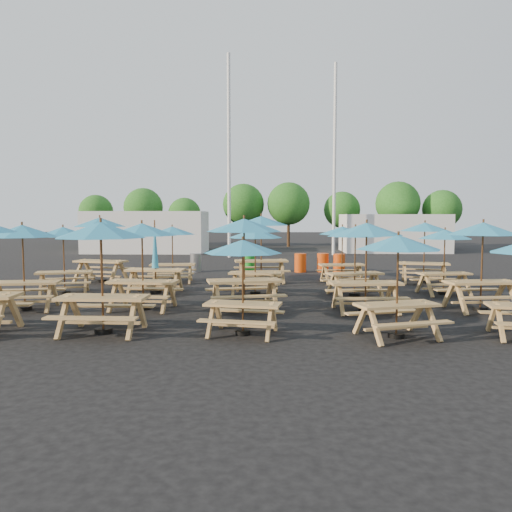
{
  "coord_description": "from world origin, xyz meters",
  "views": [
    {
      "loc": [
        0.55,
        -15.92,
        2.52
      ],
      "look_at": [
        0.0,
        1.5,
        1.1
      ],
      "focal_mm": 35.0,
      "sensor_mm": 36.0,
      "label": 1
    }
  ],
  "objects_px": {
    "picnic_unit_10": "(255,238)",
    "waste_bin_2": "(300,263)",
    "picnic_unit_14": "(355,236)",
    "picnic_unit_2": "(63,236)",
    "picnic_unit_19": "(425,231)",
    "picnic_unit_7": "(172,234)",
    "waste_bin_3": "(323,263)",
    "picnic_unit_6": "(155,263)",
    "picnic_unit_18": "(445,239)",
    "waste_bin_0": "(196,263)",
    "picnic_unit_1": "(22,237)",
    "picnic_unit_12": "(398,249)",
    "picnic_unit_13": "(366,235)",
    "picnic_unit_11": "(261,225)",
    "waste_bin_1": "(249,263)",
    "picnic_unit_8": "(243,253)",
    "picnic_unit_17": "(483,235)",
    "picnic_unit_5": "(142,235)",
    "picnic_unit_4": "(101,238)",
    "picnic_unit_15": "(342,234)",
    "waste_bin_4": "(339,263)",
    "picnic_unit_3": "(100,227)",
    "picnic_unit_9": "(244,232)"
  },
  "relations": [
    {
      "from": "picnic_unit_8",
      "to": "picnic_unit_10",
      "type": "relative_size",
      "value": 0.96
    },
    {
      "from": "picnic_unit_13",
      "to": "picnic_unit_11",
      "type": "bearing_deg",
      "value": 112.27
    },
    {
      "from": "picnic_unit_6",
      "to": "picnic_unit_18",
      "type": "bearing_deg",
      "value": 2.35
    },
    {
      "from": "picnic_unit_19",
      "to": "waste_bin_4",
      "type": "height_order",
      "value": "picnic_unit_19"
    },
    {
      "from": "picnic_unit_18",
      "to": "waste_bin_4",
      "type": "height_order",
      "value": "picnic_unit_18"
    },
    {
      "from": "waste_bin_2",
      "to": "waste_bin_3",
      "type": "distance_m",
      "value": 1.03
    },
    {
      "from": "picnic_unit_10",
      "to": "picnic_unit_4",
      "type": "bearing_deg",
      "value": -115.21
    },
    {
      "from": "picnic_unit_2",
      "to": "picnic_unit_19",
      "type": "relative_size",
      "value": 0.95
    },
    {
      "from": "picnic_unit_6",
      "to": "picnic_unit_13",
      "type": "xyz_separation_m",
      "value": [
        6.22,
        -2.9,
        1.03
      ]
    },
    {
      "from": "picnic_unit_11",
      "to": "waste_bin_1",
      "type": "relative_size",
      "value": 3.03
    },
    {
      "from": "picnic_unit_5",
      "to": "picnic_unit_8",
      "type": "relative_size",
      "value": 1.15
    },
    {
      "from": "waste_bin_0",
      "to": "picnic_unit_6",
      "type": "bearing_deg",
      "value": -93.42
    },
    {
      "from": "picnic_unit_17",
      "to": "picnic_unit_2",
      "type": "bearing_deg",
      "value": 160.9
    },
    {
      "from": "picnic_unit_7",
      "to": "picnic_unit_13",
      "type": "bearing_deg",
      "value": -46.86
    },
    {
      "from": "picnic_unit_5",
      "to": "picnic_unit_9",
      "type": "xyz_separation_m",
      "value": [
        2.72,
        -0.02,
        0.11
      ]
    },
    {
      "from": "picnic_unit_6",
      "to": "waste_bin_1",
      "type": "relative_size",
      "value": 2.85
    },
    {
      "from": "picnic_unit_6",
      "to": "picnic_unit_13",
      "type": "relative_size",
      "value": 1.01
    },
    {
      "from": "waste_bin_2",
      "to": "picnic_unit_11",
      "type": "bearing_deg",
      "value": -116.23
    },
    {
      "from": "picnic_unit_10",
      "to": "picnic_unit_11",
      "type": "height_order",
      "value": "picnic_unit_11"
    },
    {
      "from": "picnic_unit_3",
      "to": "picnic_unit_5",
      "type": "height_order",
      "value": "picnic_unit_3"
    },
    {
      "from": "picnic_unit_17",
      "to": "picnic_unit_19",
      "type": "height_order",
      "value": "picnic_unit_17"
    },
    {
      "from": "picnic_unit_12",
      "to": "picnic_unit_10",
      "type": "bearing_deg",
      "value": 102.16
    },
    {
      "from": "picnic_unit_17",
      "to": "picnic_unit_9",
      "type": "bearing_deg",
      "value": 173.47
    },
    {
      "from": "picnic_unit_9",
      "to": "waste_bin_1",
      "type": "height_order",
      "value": "picnic_unit_9"
    },
    {
      "from": "waste_bin_0",
      "to": "picnic_unit_5",
      "type": "bearing_deg",
      "value": -90.36
    },
    {
      "from": "picnic_unit_5",
      "to": "waste_bin_4",
      "type": "height_order",
      "value": "picnic_unit_5"
    },
    {
      "from": "picnic_unit_4",
      "to": "picnic_unit_12",
      "type": "height_order",
      "value": "picnic_unit_4"
    },
    {
      "from": "picnic_unit_13",
      "to": "picnic_unit_4",
      "type": "bearing_deg",
      "value": -161.01
    },
    {
      "from": "picnic_unit_2",
      "to": "picnic_unit_8",
      "type": "xyz_separation_m",
      "value": [
        6.05,
        -5.32,
        -0.12
      ]
    },
    {
      "from": "picnic_unit_5",
      "to": "picnic_unit_17",
      "type": "xyz_separation_m",
      "value": [
        8.99,
        0.11,
        0.02
      ]
    },
    {
      "from": "picnic_unit_6",
      "to": "picnic_unit_12",
      "type": "bearing_deg",
      "value": -39.97
    },
    {
      "from": "picnic_unit_10",
      "to": "picnic_unit_18",
      "type": "distance_m",
      "value": 6.02
    },
    {
      "from": "picnic_unit_14",
      "to": "waste_bin_2",
      "type": "height_order",
      "value": "picnic_unit_14"
    },
    {
      "from": "picnic_unit_1",
      "to": "waste_bin_0",
      "type": "xyz_separation_m",
      "value": [
        3.19,
        9.16,
        -1.54
      ]
    },
    {
      "from": "picnic_unit_3",
      "to": "waste_bin_4",
      "type": "xyz_separation_m",
      "value": [
        9.43,
        3.44,
        -1.69
      ]
    },
    {
      "from": "picnic_unit_1",
      "to": "picnic_unit_8",
      "type": "relative_size",
      "value": 1.13
    },
    {
      "from": "picnic_unit_4",
      "to": "picnic_unit_11",
      "type": "distance_m",
      "value": 8.93
    },
    {
      "from": "picnic_unit_1",
      "to": "picnic_unit_15",
      "type": "xyz_separation_m",
      "value": [
        9.2,
        5.62,
        -0.14
      ]
    },
    {
      "from": "picnic_unit_12",
      "to": "picnic_unit_14",
      "type": "bearing_deg",
      "value": 72.87
    },
    {
      "from": "picnic_unit_9",
      "to": "picnic_unit_14",
      "type": "distance_m",
      "value": 4.16
    },
    {
      "from": "picnic_unit_1",
      "to": "picnic_unit_12",
      "type": "bearing_deg",
      "value": -26.53
    },
    {
      "from": "picnic_unit_2",
      "to": "picnic_unit_15",
      "type": "xyz_separation_m",
      "value": [
        9.28,
        2.87,
        -0.04
      ]
    },
    {
      "from": "picnic_unit_1",
      "to": "waste_bin_4",
      "type": "bearing_deg",
      "value": 33.45
    },
    {
      "from": "picnic_unit_15",
      "to": "picnic_unit_3",
      "type": "bearing_deg",
      "value": 172.98
    },
    {
      "from": "picnic_unit_11",
      "to": "picnic_unit_13",
      "type": "distance_m",
      "value": 6.4
    },
    {
      "from": "picnic_unit_7",
      "to": "waste_bin_3",
      "type": "distance_m",
      "value": 7.25
    },
    {
      "from": "picnic_unit_10",
      "to": "waste_bin_2",
      "type": "height_order",
      "value": "picnic_unit_10"
    },
    {
      "from": "picnic_unit_6",
      "to": "picnic_unit_19",
      "type": "distance_m",
      "value": 9.89
    },
    {
      "from": "picnic_unit_13",
      "to": "waste_bin_2",
      "type": "height_order",
      "value": "picnic_unit_13"
    },
    {
      "from": "picnic_unit_4",
      "to": "picnic_unit_6",
      "type": "distance_m",
      "value": 5.61
    }
  ]
}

